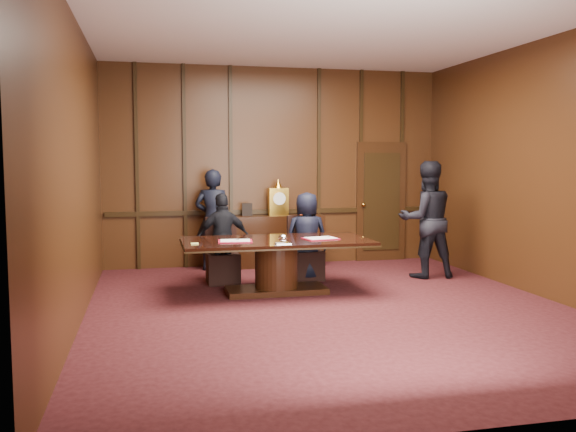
{
  "coord_description": "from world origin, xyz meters",
  "views": [
    {
      "loc": [
        -2.21,
        -7.17,
        1.86
      ],
      "look_at": [
        -0.23,
        1.48,
        1.05
      ],
      "focal_mm": 38.0,
      "sensor_mm": 36.0,
      "label": 1
    }
  ],
  "objects_px": {
    "signatory_right": "(307,236)",
    "witness_left": "(213,220)",
    "witness_right": "(427,219)",
    "conference_table": "(276,257)",
    "sideboard": "(278,239)",
    "signatory_left": "(223,239)"
  },
  "relations": [
    {
      "from": "signatory_right",
      "to": "witness_right",
      "type": "relative_size",
      "value": 0.74
    },
    {
      "from": "conference_table",
      "to": "witness_right",
      "type": "bearing_deg",
      "value": 13.51
    },
    {
      "from": "conference_table",
      "to": "witness_left",
      "type": "bearing_deg",
      "value": 108.62
    },
    {
      "from": "sideboard",
      "to": "signatory_left",
      "type": "relative_size",
      "value": 1.16
    },
    {
      "from": "sideboard",
      "to": "witness_left",
      "type": "xyz_separation_m",
      "value": [
        -1.16,
        -0.16,
        0.37
      ]
    },
    {
      "from": "signatory_right",
      "to": "witness_right",
      "type": "distance_m",
      "value": 1.95
    },
    {
      "from": "sideboard",
      "to": "conference_table",
      "type": "bearing_deg",
      "value": -102.73
    },
    {
      "from": "sideboard",
      "to": "signatory_left",
      "type": "bearing_deg",
      "value": -129.92
    },
    {
      "from": "conference_table",
      "to": "signatory_right",
      "type": "distance_m",
      "value": 1.05
    },
    {
      "from": "sideboard",
      "to": "conference_table",
      "type": "height_order",
      "value": "sideboard"
    },
    {
      "from": "signatory_left",
      "to": "signatory_right",
      "type": "xyz_separation_m",
      "value": [
        1.3,
        0.0,
        -0.0
      ]
    },
    {
      "from": "witness_left",
      "to": "witness_right",
      "type": "relative_size",
      "value": 0.93
    },
    {
      "from": "signatory_left",
      "to": "conference_table",
      "type": "bearing_deg",
      "value": 124.11
    },
    {
      "from": "signatory_left",
      "to": "witness_right",
      "type": "relative_size",
      "value": 0.74
    },
    {
      "from": "witness_left",
      "to": "witness_right",
      "type": "xyz_separation_m",
      "value": [
        3.25,
        -1.38,
        0.07
      ]
    },
    {
      "from": "signatory_right",
      "to": "witness_left",
      "type": "distance_m",
      "value": 1.8
    },
    {
      "from": "conference_table",
      "to": "witness_left",
      "type": "height_order",
      "value": "witness_left"
    },
    {
      "from": "signatory_right",
      "to": "witness_left",
      "type": "xyz_separation_m",
      "value": [
        -1.32,
        1.2,
        0.17
      ]
    },
    {
      "from": "conference_table",
      "to": "witness_right",
      "type": "xyz_separation_m",
      "value": [
        2.57,
        0.62,
        0.42
      ]
    },
    {
      "from": "conference_table",
      "to": "witness_left",
      "type": "relative_size",
      "value": 1.53
    },
    {
      "from": "witness_left",
      "to": "signatory_left",
      "type": "bearing_deg",
      "value": 110.04
    },
    {
      "from": "signatory_right",
      "to": "witness_left",
      "type": "bearing_deg",
      "value": -41.59
    }
  ]
}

